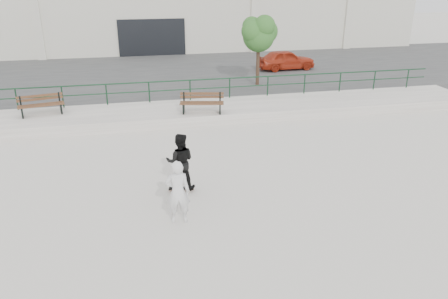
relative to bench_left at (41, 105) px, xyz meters
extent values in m
plane|color=beige|center=(5.80, -9.82, -0.94)|extent=(120.00, 120.00, 0.00)
cube|color=#B0A9A0|center=(5.80, -0.32, -0.69)|extent=(30.00, 3.00, 0.50)
cube|color=#3E3E3E|center=(5.80, 8.18, -0.69)|extent=(60.00, 14.00, 0.50)
cylinder|color=#143920|center=(5.80, 0.98, 0.56)|extent=(28.00, 0.06, 0.06)
cylinder|color=#143920|center=(5.80, 0.98, 0.11)|extent=(28.00, 0.05, 0.05)
cylinder|color=#143920|center=(-1.20, 0.98, 0.06)|extent=(0.06, 0.06, 1.00)
cylinder|color=#143920|center=(0.80, 0.98, 0.06)|extent=(0.06, 0.06, 1.00)
cylinder|color=#143920|center=(2.80, 0.98, 0.06)|extent=(0.06, 0.06, 1.00)
cylinder|color=#143920|center=(4.80, 0.98, 0.06)|extent=(0.06, 0.06, 1.00)
cylinder|color=#143920|center=(6.80, 0.98, 0.06)|extent=(0.06, 0.06, 1.00)
cylinder|color=#143920|center=(8.80, 0.98, 0.06)|extent=(0.06, 0.06, 1.00)
cylinder|color=#143920|center=(10.80, 0.98, 0.06)|extent=(0.06, 0.06, 1.00)
cylinder|color=#143920|center=(12.80, 0.98, 0.06)|extent=(0.06, 0.06, 1.00)
cylinder|color=#143920|center=(14.80, 0.98, 0.06)|extent=(0.06, 0.06, 1.00)
cylinder|color=#143920|center=(16.80, 0.98, 0.06)|extent=(0.06, 0.06, 1.00)
cylinder|color=#143920|center=(18.80, 0.98, 0.06)|extent=(0.06, 0.06, 1.00)
cube|color=silver|center=(5.80, 22.18, 3.06)|extent=(44.00, 16.00, 8.00)
cube|color=black|center=(5.80, 14.13, 0.66)|extent=(5.00, 0.15, 3.20)
cube|color=silver|center=(-2.20, 14.08, 2.16)|extent=(0.60, 0.25, 6.20)
cube|color=silver|center=(13.80, 14.08, 2.16)|extent=(0.60, 0.25, 6.20)
cube|color=silver|center=(21.80, 14.08, 2.16)|extent=(0.60, 0.25, 6.20)
cube|color=#4C291A|center=(0.05, -0.26, 0.02)|extent=(1.91, 0.53, 0.04)
cube|color=#4C291A|center=(0.01, -0.07, 0.02)|extent=(1.91, 0.53, 0.04)
cube|color=#4C291A|center=(-0.03, 0.12, 0.02)|extent=(1.91, 0.53, 0.04)
cube|color=#4C291A|center=(-0.04, 0.20, 0.22)|extent=(1.90, 0.44, 0.11)
cube|color=#4C291A|center=(-0.04, 0.20, 0.37)|extent=(1.90, 0.44, 0.11)
cube|color=black|center=(-0.77, -0.23, -0.21)|extent=(0.17, 0.54, 0.45)
cube|color=black|center=(-0.83, 0.04, 0.22)|extent=(0.07, 0.07, 0.45)
cube|color=black|center=(0.80, 0.10, -0.21)|extent=(0.17, 0.54, 0.45)
cube|color=black|center=(0.74, 0.37, 0.22)|extent=(0.07, 0.07, 0.45)
cube|color=#4C291A|center=(6.96, -1.48, 0.03)|extent=(1.94, 0.54, 0.04)
cube|color=#4C291A|center=(7.00, -1.28, 0.03)|extent=(1.94, 0.54, 0.04)
cube|color=#4C291A|center=(7.04, -1.09, 0.03)|extent=(1.94, 0.54, 0.04)
cube|color=#4C291A|center=(7.06, -1.01, 0.24)|extent=(1.93, 0.45, 0.11)
cube|color=#4C291A|center=(7.06, -1.01, 0.39)|extent=(1.93, 0.45, 0.11)
cube|color=black|center=(6.20, -1.11, -0.21)|extent=(0.18, 0.55, 0.46)
cube|color=black|center=(6.26, -0.84, 0.24)|extent=(0.08, 0.07, 0.46)
cube|color=black|center=(7.80, -1.45, -0.21)|extent=(0.18, 0.55, 0.46)
cube|color=black|center=(7.86, -1.18, 0.24)|extent=(0.08, 0.07, 0.46)
cylinder|color=#4F3527|center=(10.96, 3.40, 0.71)|extent=(0.19, 0.19, 2.30)
sphere|color=#326425|center=(10.96, 3.40, 2.24)|extent=(1.73, 1.73, 1.73)
sphere|color=#326425|center=(11.44, 3.68, 2.44)|extent=(1.34, 1.34, 1.34)
sphere|color=#326425|center=(10.58, 3.20, 2.53)|extent=(1.25, 1.25, 1.25)
sphere|color=#326425|center=(11.15, 3.01, 2.82)|extent=(1.15, 1.15, 1.15)
sphere|color=#326425|center=(10.67, 3.78, 2.72)|extent=(1.05, 1.05, 1.05)
imported|color=#AD2C15|center=(13.94, 7.03, 0.20)|extent=(3.84, 1.78, 1.27)
cube|color=black|center=(5.25, -7.68, -0.85)|extent=(0.80, 0.35, 0.02)
cube|color=brown|center=(5.25, -7.68, -0.87)|extent=(0.80, 0.35, 0.01)
cube|color=#96969B|center=(5.00, -7.63, -0.89)|extent=(0.09, 0.17, 0.03)
cube|color=#96969B|center=(5.51, -7.73, -0.89)|extent=(0.09, 0.17, 0.03)
cylinder|color=beige|center=(4.98, -7.72, -0.91)|extent=(0.06, 0.04, 0.06)
cylinder|color=beige|center=(5.02, -7.54, -0.91)|extent=(0.06, 0.04, 0.06)
cylinder|color=beige|center=(5.49, -7.82, -0.91)|extent=(0.06, 0.04, 0.06)
cylinder|color=beige|center=(5.53, -7.64, -0.91)|extent=(0.06, 0.04, 0.06)
imported|color=black|center=(5.25, -7.68, 0.06)|extent=(0.99, 0.83, 1.81)
imported|color=silver|center=(4.96, -9.50, -0.03)|extent=(0.69, 0.47, 1.82)
camera|label=1|loc=(3.97, -19.93, 5.42)|focal=35.00mm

